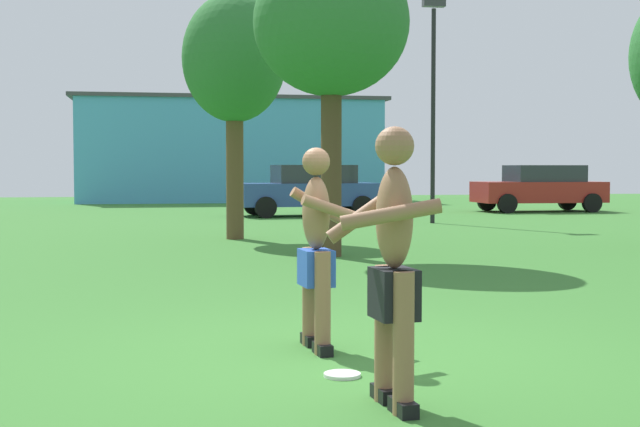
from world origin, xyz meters
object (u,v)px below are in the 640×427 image
(car_red_mid_lot, at_px, (540,187))
(car_blue_far_end, at_px, (309,189))
(frisbee, at_px, (342,375))
(lamp_post, at_px, (433,87))
(tree_right_field, at_px, (331,25))
(player_in_blue, at_px, (317,245))
(player_near, at_px, (393,260))
(tree_behind_players, at_px, (234,61))

(car_red_mid_lot, bearing_deg, car_blue_far_end, -171.43)
(frisbee, relative_size, car_blue_far_end, 0.06)
(lamp_post, bearing_deg, tree_right_field, -118.05)
(player_in_blue, height_order, car_red_mid_lot, player_in_blue)
(player_near, xyz_separation_m, lamp_post, (5.85, 17.60, 2.73))
(tree_behind_players, bearing_deg, car_blue_far_end, 70.52)
(lamp_post, height_order, tree_behind_players, lamp_post)
(car_red_mid_lot, xyz_separation_m, car_blue_far_end, (-8.21, -1.24, 0.00))
(player_in_blue, distance_m, car_red_mid_lot, 24.15)
(frisbee, distance_m, lamp_post, 18.15)
(lamp_post, bearing_deg, player_in_blue, -110.82)
(frisbee, bearing_deg, player_near, -80.74)
(car_red_mid_lot, bearing_deg, frisbee, -117.49)
(player_in_blue, bearing_deg, car_red_mid_lot, 61.44)
(player_near, distance_m, tree_behind_players, 13.53)
(player_near, distance_m, car_red_mid_lot, 25.69)
(player_in_blue, height_order, car_blue_far_end, player_in_blue)
(frisbee, distance_m, car_blue_far_end, 21.21)
(player_near, distance_m, lamp_post, 18.74)
(tree_right_field, bearing_deg, lamp_post, 61.95)
(lamp_post, xyz_separation_m, tree_right_field, (-4.41, -8.27, 0.22))
(frisbee, bearing_deg, car_red_mid_lot, 62.51)
(player_near, bearing_deg, tree_right_field, 81.21)
(player_near, distance_m, frisbee, 1.26)
(player_near, xyz_separation_m, car_blue_far_end, (3.18, 21.79, -0.10))
(tree_behind_players, bearing_deg, car_red_mid_lot, 41.05)
(player_in_blue, bearing_deg, frisbee, -89.32)
(player_near, xyz_separation_m, player_in_blue, (-0.15, 1.81, -0.06))
(car_blue_far_end, relative_size, tree_behind_players, 0.87)
(car_red_mid_lot, height_order, car_blue_far_end, same)
(frisbee, relative_size, tree_behind_players, 0.05)
(tree_behind_players, bearing_deg, frisbee, -91.37)
(tree_right_field, relative_size, tree_behind_players, 1.01)
(frisbee, xyz_separation_m, car_red_mid_lot, (11.54, 22.17, 0.81))
(player_in_blue, xyz_separation_m, tree_right_field, (1.59, 7.51, 3.00))
(car_red_mid_lot, bearing_deg, player_in_blue, -118.56)
(car_blue_far_end, bearing_deg, player_near, -98.31)
(frisbee, relative_size, lamp_post, 0.04)
(tree_right_field, bearing_deg, frisbee, -100.58)
(frisbee, height_order, tree_right_field, tree_right_field)
(player_near, xyz_separation_m, frisbee, (-0.14, 0.86, -0.91))
(tree_behind_players, bearing_deg, tree_right_field, -71.83)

